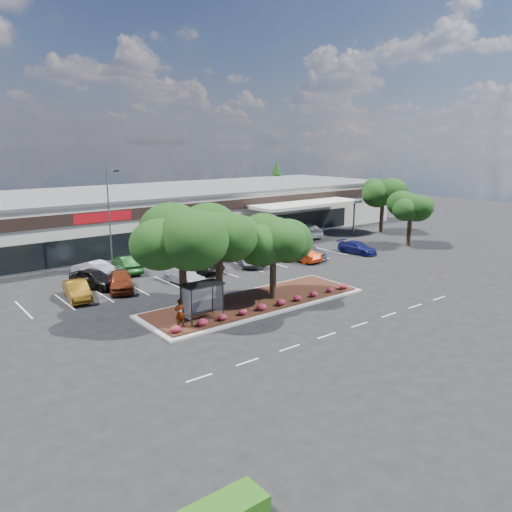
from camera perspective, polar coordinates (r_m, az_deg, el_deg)
ground at (r=37.08m, az=6.22°, el=-6.35°), size 160.00×160.00×0.00m
retail_store at (r=64.45m, az=-15.20°, el=4.39°), size 80.40×25.20×6.25m
landscape_island at (r=38.64m, az=-0.07°, el=-5.28°), size 18.00×6.00×0.26m
lane_markings at (r=44.69m, az=-3.26°, el=-2.93°), size 33.12×20.06×0.01m
shrub_row at (r=36.97m, az=1.94°, el=-5.50°), size 17.00×0.80×0.50m
bus_shelter at (r=34.17m, az=-6.29°, el=-3.97°), size 2.75×1.55×2.59m
island_tree_west at (r=34.73m, az=-8.42°, el=-0.51°), size 7.20×7.20×7.89m
island_tree_mid at (r=37.16m, az=-4.26°, el=0.02°), size 6.60×6.60×7.32m
island_tree_east at (r=38.42m, az=1.97°, el=-0.15°), size 5.80×5.80×6.50m
tree_east_near at (r=62.13m, az=17.18°, el=4.06°), size 5.60×5.60×6.51m
tree_east_far at (r=70.74m, az=14.24°, el=5.70°), size 6.40×6.40×7.62m
conifer_north_east at (r=90.80m, az=2.34°, el=8.03°), size 3.96×3.96×9.00m
person_waiting at (r=33.29m, az=-8.70°, el=-6.47°), size 0.77×0.57×1.92m
light_pole at (r=49.37m, az=-16.26°, el=3.23°), size 1.43×0.65×9.77m
survey_stake at (r=46.84m, az=19.51°, el=-2.07°), size 0.08×0.14×1.06m
car_0 at (r=41.90m, az=-19.77°, el=-3.73°), size 2.20×4.67×1.48m
car_1 at (r=44.79m, az=-18.00°, el=-2.46°), size 3.56×5.11×1.62m
car_2 at (r=43.35m, az=-15.22°, el=-2.75°), size 3.51×5.23×1.65m
car_3 at (r=44.41m, az=-8.18°, el=-2.25°), size 2.55×4.87×1.35m
car_4 at (r=48.23m, az=-6.47°, el=-0.85°), size 3.18×5.89×1.57m
car_5 at (r=50.32m, az=-0.76°, el=-0.28°), size 4.11×5.61×1.42m
car_6 at (r=52.37m, az=4.97°, el=0.32°), size 2.19×5.10×1.64m
car_7 at (r=53.78m, az=5.37°, el=0.67°), size 2.53×5.91×1.70m
car_8 at (r=56.85m, az=11.50°, el=0.95°), size 2.42×4.80×1.34m
car_9 at (r=47.08m, az=-17.58°, el=-1.79°), size 2.97×5.37×1.47m
car_10 at (r=48.88m, az=-18.14°, el=-1.33°), size 2.92×4.57×1.42m
car_11 at (r=49.22m, az=-14.51°, el=-0.87°), size 2.35×5.14×1.63m
car_12 at (r=51.16m, az=-6.96°, el=-0.02°), size 2.48×5.25×1.66m
car_13 at (r=52.83m, az=-5.99°, el=0.28°), size 2.75×5.27×1.42m
car_14 at (r=57.30m, az=-2.86°, el=1.35°), size 3.73×5.40×1.45m
car_15 at (r=60.28m, az=1.68°, el=1.87°), size 2.27×4.79×1.32m
car_16 at (r=63.18m, az=3.42°, el=2.36°), size 3.10×5.10×1.32m
car_17 at (r=66.02m, az=5.89°, el=2.94°), size 4.03×6.31×1.70m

